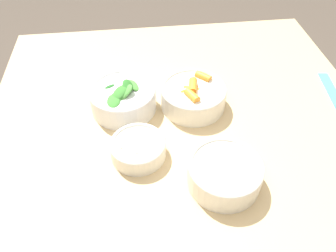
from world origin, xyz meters
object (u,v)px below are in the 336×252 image
bowl_greens (123,98)px  bowl_beans_hotdog (224,174)px  bowl_cookies (138,148)px  bowl_carrots (193,96)px

bowl_greens → bowl_beans_hotdog: bearing=37.9°
bowl_beans_hotdog → bowl_cookies: bearing=-119.2°
bowl_greens → bowl_cookies: (0.16, 0.03, -0.01)m
bowl_cookies → bowl_beans_hotdog: bearing=60.8°
bowl_greens → bowl_carrots: bearing=86.7°
bowl_beans_hotdog → bowl_greens: bearing=-142.1°
bowl_greens → bowl_cookies: bearing=9.9°
bowl_carrots → bowl_greens: size_ratio=1.00×
bowl_beans_hotdog → bowl_cookies: size_ratio=1.24×
bowl_beans_hotdog → bowl_cookies: bowl_beans_hotdog is taller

